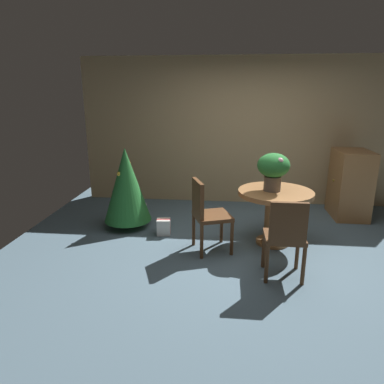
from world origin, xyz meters
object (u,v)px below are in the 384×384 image
Objects in this scene: flower_vase at (273,168)px; wooden_chair_near at (286,235)px; round_dining_table at (275,206)px; wooden_cabinet at (350,184)px; wooden_chair_left_near at (207,212)px; gift_box_cream at (164,227)px; holiday_tree at (126,185)px.

flower_vase is 1.09m from wooden_chair_near.
wooden_cabinet is (1.35, 1.22, 0.02)m from round_dining_table.
wooden_chair_left_near is 0.90m from gift_box_cream.
wooden_cabinet is (1.35, 2.18, 0.03)m from wooden_chair_near.
wooden_cabinet is (3.49, 0.83, -0.11)m from holiday_tree.
flower_vase is at bearing -10.68° from holiday_tree.
holiday_tree is 0.85m from gift_box_cream.
holiday_tree reaches higher than gift_box_cream.
flower_vase reaches higher than holiday_tree.
gift_box_cream is at bearing -159.49° from wooden_cabinet.
round_dining_table is 0.95m from wooden_chair_near.
gift_box_cream is (-1.49, 0.14, -0.94)m from flower_vase.
wooden_chair_near is at bearing -86.94° from flower_vase.
flower_vase is at bearing -138.86° from wooden_cabinet.
wooden_chair_left_near is at bearing 144.81° from wooden_chair_near.
round_dining_table is 1.98× the size of flower_vase.
holiday_tree is 5.21× the size of gift_box_cream.
gift_box_cream is (-1.54, 1.09, -0.41)m from wooden_chair_near.
flower_vase reaches higher than gift_box_cream.
wooden_chair_near is (0.89, -0.63, -0.01)m from wooden_chair_left_near.
wooden_cabinet is at bearing 42.13° from round_dining_table.
wooden_cabinet is (1.40, 1.23, -0.50)m from flower_vase.
wooden_cabinet is at bearing 41.14° from flower_vase.
round_dining_table is at bearing 2.59° from flower_vase.
gift_box_cream is at bearing 174.46° from flower_vase.
wooden_chair_near is at bearing -90.00° from round_dining_table.
wooden_chair_near is 1.93m from gift_box_cream.
wooden_chair_left_near is 1.09m from wooden_chair_near.
flower_vase is 0.45× the size of wooden_cabinet.
gift_box_cream is (0.60, -0.25, -0.55)m from holiday_tree.
flower_vase is at bearing 93.06° from wooden_chair_near.
wooden_chair_left_near is 0.86× the size of wooden_cabinet.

